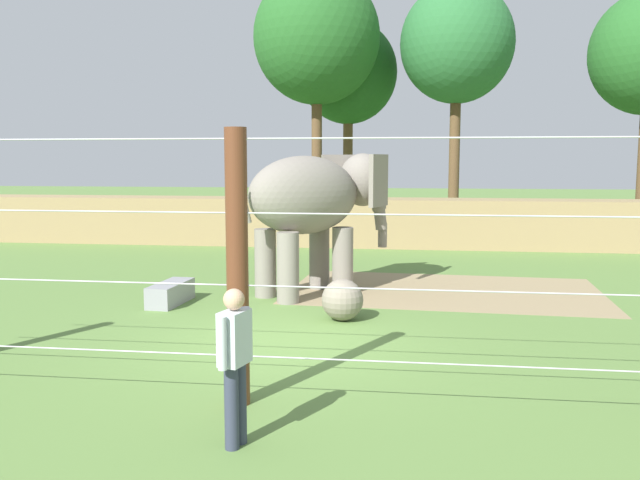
% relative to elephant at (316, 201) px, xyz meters
% --- Properties ---
extents(ground_plane, '(120.00, 120.00, 0.00)m').
position_rel_elephant_xyz_m(ground_plane, '(0.05, -4.14, -2.07)').
color(ground_plane, '#5B7F3D').
extents(dirt_patch, '(7.19, 4.67, 0.01)m').
position_rel_elephant_xyz_m(dirt_patch, '(2.87, 0.69, -2.06)').
color(dirt_patch, '#937F5B').
rests_on(dirt_patch, ground).
extents(embankment_wall, '(36.00, 1.80, 1.64)m').
position_rel_elephant_xyz_m(embankment_wall, '(0.05, 8.49, -1.25)').
color(embankment_wall, '#997F56').
rests_on(embankment_wall, ground).
extents(elephant, '(3.45, 3.57, 3.12)m').
position_rel_elephant_xyz_m(elephant, '(0.00, 0.00, 0.00)').
color(elephant, gray).
rests_on(elephant, ground).
extents(enrichment_ball, '(0.78, 0.78, 0.78)m').
position_rel_elephant_xyz_m(enrichment_ball, '(0.85, -2.45, -1.68)').
color(enrichment_ball, gray).
rests_on(enrichment_ball, ground).
extents(cable_fence, '(11.62, 0.27, 3.35)m').
position_rel_elephant_xyz_m(cable_fence, '(0.04, -6.87, -0.38)').
color(cable_fence, brown).
rests_on(cable_fence, ground).
extents(zookeeper, '(0.31, 0.59, 1.67)m').
position_rel_elephant_xyz_m(zookeeper, '(0.30, -8.05, -1.14)').
color(zookeeper, '#33384C').
rests_on(zookeeper, ground).
extents(feed_trough, '(0.60, 1.43, 0.44)m').
position_rel_elephant_xyz_m(feed_trough, '(-2.83, -1.49, -1.85)').
color(feed_trough, gray).
rests_on(feed_trough, ground).
extents(tree_far_left, '(5.25, 5.25, 10.76)m').
position_rel_elephant_xyz_m(tree_far_left, '(-1.89, 13.63, 5.90)').
color(tree_far_left, brown).
rests_on(tree_far_left, ground).
extents(tree_left_of_centre, '(4.64, 4.64, 10.13)m').
position_rel_elephant_xyz_m(tree_left_of_centre, '(3.85, 14.00, 5.58)').
color(tree_left_of_centre, brown).
rests_on(tree_left_of_centre, ground).
extents(tree_right_of_centre, '(4.39, 4.39, 9.19)m').
position_rel_elephant_xyz_m(tree_right_of_centre, '(-0.80, 16.08, 4.77)').
color(tree_right_of_centre, brown).
rests_on(tree_right_of_centre, ground).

